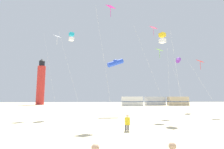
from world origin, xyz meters
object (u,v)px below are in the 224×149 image
Objects in this scene: rv_van_white at (132,101)px; kite_diamond_lime at (160,52)px; kite_tube_violet at (178,60)px; kite_box_gold at (162,38)px; kite_diamond_rainbow at (153,31)px; lighthouse_distant at (41,83)px; kite_box_cyan at (71,37)px; rv_van_silver at (155,101)px; kite_flyer_standing at (127,122)px; kite_diamond_white at (57,39)px; rv_van_tan at (178,101)px; kite_diamond_magenta at (110,12)px; kite_diamond_scarlet at (200,63)px; kite_tube_blue at (115,63)px.

kite_diamond_lime is at bearing -91.82° from rv_van_white.
kite_box_gold is (-7.43, -11.32, -0.08)m from kite_tube_violet.
kite_tube_violet is (7.39, 8.14, -1.99)m from kite_diamond_rainbow.
lighthouse_distant is at bearing 120.65° from kite_box_gold.
kite_box_cyan reaches higher than kite_diamond_lime.
kite_diamond_lime is 1.43× the size of rv_van_silver.
kite_box_cyan reaches higher than kite_tube_violet.
kite_flyer_standing is at bearing -112.63° from rv_van_silver.
kite_diamond_white is 42.01m from rv_van_silver.
rv_van_tan is at bearing -115.97° from kite_flyer_standing.
kite_box_cyan is 44.34m from lighthouse_distant.
rv_van_white is (9.79, 35.73, -10.53)m from kite_diamond_magenta.
kite_diamond_white is (-14.35, 0.48, 1.59)m from kite_diamond_lime.
kite_diamond_lime is 0.93× the size of kite_tube_violet.
kite_diamond_rainbow is at bearing -176.17° from kite_diamond_scarlet.
lighthouse_distant is 2.58× the size of rv_van_tan.
rv_van_silver is at bearing 52.94° from kite_diamond_white.
kite_tube_violet is 49.67m from lighthouse_distant.
kite_diamond_magenta reaches higher than kite_diamond_white.
kite_diamond_magenta reaches higher than kite_box_gold.
kite_diamond_magenta is 1.28× the size of kite_tube_violet.
kite_flyer_standing is at bearing -67.06° from lighthouse_distant.
rv_van_white is at bearing 98.84° from kite_tube_violet.
kite_diamond_magenta is 1.38× the size of kite_diamond_lime.
kite_box_gold is at bearing -107.20° from kite_diamond_lime.
kite_diamond_rainbow reaches higher than kite_diamond_scarlet.
kite_tube_violet is 13.55m from kite_box_gold.
rv_van_tan is (24.05, 41.92, 0.78)m from kite_flyer_standing.
kite_diamond_magenta reaches higher than kite_flyer_standing.
rv_van_silver is at bearing 72.64° from kite_diamond_lime.
kite_flyer_standing is at bearing -54.99° from kite_diamond_white.
kite_diamond_scarlet is 34.85m from rv_van_tan.
lighthouse_distant reaches higher than kite_flyer_standing.
rv_van_white is (-3.02, 31.74, -5.72)m from kite_diamond_scarlet.
kite_diamond_white is (-13.03, 1.71, -0.96)m from kite_diamond_rainbow.
rv_van_white is 8.38m from rv_van_silver.
kite_box_cyan is at bearing 153.75° from kite_box_gold.
kite_diamond_magenta is 0.76× the size of lighthouse_distant.
rv_van_silver is at bearing -12.73° from lighthouse_distant.
kite_diamond_lime is (7.46, 4.77, -3.23)m from kite_diamond_magenta.
lighthouse_distant is (-14.58, 41.64, -2.44)m from kite_diamond_white.
rv_van_tan is at bearing -15.95° from rv_van_silver.
kite_box_cyan is at bearing 168.35° from kite_diamond_rainbow.
kite_box_cyan is at bearing -173.18° from kite_tube_blue.
kite_diamond_magenta is 8.83m from kite_diamond_white.
kite_flyer_standing is 0.18× the size of rv_van_tan.
kite_diamond_magenta is at bearing -139.16° from kite_tube_violet.
kite_diamond_scarlet reaches higher than rv_van_white.
rv_van_silver is at bearing 71.23° from kite_diamond_rainbow.
kite_tube_violet is at bearing -78.67° from rv_van_white.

